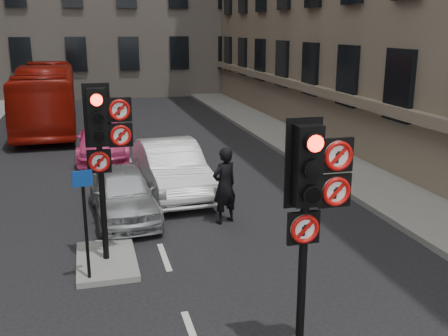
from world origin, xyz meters
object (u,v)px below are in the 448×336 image
signal_near (312,191)px  car_pink (103,140)px  signal_far (103,135)px  car_white (171,168)px  car_silver (123,193)px  bus_red (47,97)px  info_sign (85,210)px  motorcycle (108,181)px  motorcyclist (224,186)px

signal_near → car_pink: signal_near is taller
signal_far → car_pink: (0.24, 9.39, -2.05)m
car_white → car_silver: bearing=-135.1°
bus_red → info_sign: bearing=-85.3°
signal_near → bus_red: 20.70m
car_pink → car_white: bearing=-67.8°
signal_far → bus_red: 16.31m
motorcycle → info_sign: 5.31m
bus_red → motorcyclist: bearing=-71.9°
bus_red → motorcycle: 12.01m
car_silver → signal_near: bearing=-75.9°
motorcyclist → car_white: bearing=-95.8°
signal_near → signal_far: 4.77m
signal_far → car_white: size_ratio=0.78×
motorcyclist → info_sign: 4.17m
car_white → bus_red: size_ratio=0.43×
signal_near → car_white: 8.63m
motorcycle → info_sign: (-0.60, -5.18, 0.98)m
signal_far → motorcycle: signal_far is taller
signal_near → bus_red: size_ratio=0.33×
signal_far → car_pink: bearing=88.5°
car_silver → motorcycle: (-0.32, 1.66, -0.14)m
car_white → signal_near: bearing=-89.3°
car_white → signal_far: bearing=-117.8°
car_white → motorcycle: 1.85m
car_white → motorcyclist: (0.88, -2.74, 0.21)m
signal_near → info_sign: signal_near is taller
info_sign → signal_far: bearing=49.7°
car_pink → bus_red: bearing=111.9°
info_sign → car_pink: bearing=74.1°
motorcycle → motorcyclist: bearing=-46.6°
signal_near → motorcyclist: signal_near is taller
car_white → motorcyclist: 2.89m
bus_red → motorcyclist: 15.30m
car_silver → car_pink: 6.68m
car_pink → bus_red: 7.18m
signal_far → car_pink: 9.61m
car_white → info_sign: 5.81m
signal_near → motorcyclist: size_ratio=1.86×
signal_near → car_white: bearing=94.1°
car_silver → motorcycle: 1.69m
info_sign → bus_red: bearing=83.5°
car_pink → motorcycle: size_ratio=2.68×
motorcycle → info_sign: info_sign is taller
car_white → info_sign: info_sign is taller
car_silver → car_white: (1.52, 1.70, 0.11)m
car_pink → motorcyclist: (2.64, -7.72, 0.30)m
signal_near → motorcyclist: 5.90m
motorcyclist → bus_red: bearing=-94.6°
signal_far → motorcycle: size_ratio=2.12×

